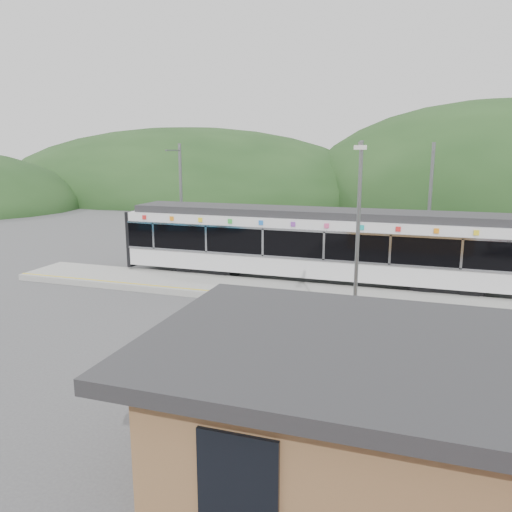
% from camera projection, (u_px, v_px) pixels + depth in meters
% --- Properties ---
extents(ground, '(120.00, 120.00, 0.00)m').
position_uv_depth(ground, '(244.00, 316.00, 20.32)').
color(ground, '#4C4C4F').
rests_on(ground, ground).
extents(hills, '(146.00, 149.00, 26.00)m').
position_uv_depth(hills, '(406.00, 294.00, 23.34)').
color(hills, '#1E3D19').
rests_on(hills, ground).
extents(platform, '(26.00, 3.20, 0.30)m').
position_uv_depth(platform, '(267.00, 291.00, 23.35)').
color(platform, '#9E9E99').
rests_on(platform, ground).
extents(yellow_line, '(26.00, 0.10, 0.01)m').
position_uv_depth(yellow_line, '(259.00, 295.00, 22.11)').
color(yellow_line, yellow).
rests_on(yellow_line, platform).
extents(train, '(20.44, 3.01, 3.74)m').
position_uv_depth(train, '(320.00, 243.00, 24.88)').
color(train, black).
rests_on(train, ground).
extents(catenary_mast_west, '(0.18, 1.80, 7.00)m').
position_uv_depth(catenary_mast_west, '(181.00, 201.00, 29.65)').
color(catenary_mast_west, slate).
rests_on(catenary_mast_west, ground).
extents(catenary_mast_east, '(0.18, 1.80, 7.00)m').
position_uv_depth(catenary_mast_east, '(429.00, 210.00, 25.37)').
color(catenary_mast_east, slate).
rests_on(catenary_mast_east, ground).
extents(station_shelter, '(9.20, 6.20, 3.00)m').
position_uv_depth(station_shelter, '(377.00, 413.00, 9.79)').
color(station_shelter, olive).
rests_on(station_shelter, ground).
extents(pallet_stack, '(1.46, 1.36, 0.58)m').
position_uv_depth(pallet_stack, '(454.00, 464.00, 10.26)').
color(pallet_stack, '#937047').
rests_on(pallet_stack, ground).
extents(lamp_post, '(0.36, 1.20, 6.89)m').
position_uv_depth(lamp_post, '(357.00, 235.00, 15.09)').
color(lamp_post, slate).
rests_on(lamp_post, ground).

